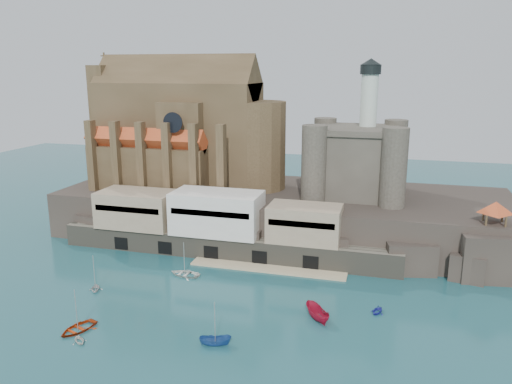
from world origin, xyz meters
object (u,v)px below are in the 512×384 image
object	(u,v)px
boat_1	(79,342)
boat_2	(215,345)
pavilion	(496,209)
church	(186,134)
boat_0	(78,330)
castle_keep	(356,158)

from	to	relation	value
boat_1	boat_2	distance (m)	19.05
pavilion	church	bearing A→B (deg)	166.52
boat_0	boat_1	bearing A→B (deg)	-34.01
boat_0	church	bearing A→B (deg)	113.89
castle_keep	boat_0	world-z (taller)	castle_keep
pavilion	boat_1	bearing A→B (deg)	-145.51
castle_keep	boat_1	size ratio (longest dim) A/B	10.71
castle_keep	boat_0	xyz separation A→B (m)	(-35.13, -52.72, -18.31)
pavilion	boat_0	bearing A→B (deg)	-148.35
pavilion	boat_0	world-z (taller)	pavilion
boat_2	pavilion	bearing A→B (deg)	-62.65
church	boat_2	bearing A→B (deg)	-63.59
castle_keep	boat_2	xyz separation A→B (m)	(-14.44, -51.10, -18.31)
church	pavilion	bearing A→B (deg)	-13.48
church	pavilion	world-z (taller)	church
boat_0	pavilion	bearing A→B (deg)	50.13
church	boat_0	distance (m)	58.11
church	boat_1	xyz separation A→B (m)	(7.24, -56.31, -22.13)
castle_keep	boat_0	size ratio (longest dim) A/B	5.04
pavilion	boat_2	world-z (taller)	pavilion
boat_2	boat_0	bearing A→B (deg)	80.07
castle_keep	boat_2	world-z (taller)	castle_keep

